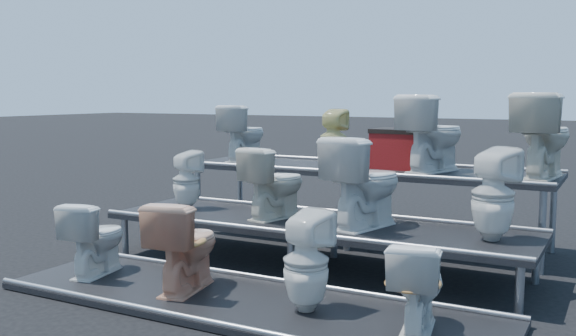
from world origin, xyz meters
The scene contains 17 objects.
ground centered at (0.00, 0.00, 0.00)m, with size 80.00×80.00×0.00m, color black.
tier_front centered at (0.00, -1.30, 0.03)m, with size 4.20×1.20×0.06m, color black.
tier_mid centered at (0.00, 0.00, 0.23)m, with size 4.20×1.20×0.46m, color black.
tier_back centered at (0.00, 1.30, 0.43)m, with size 4.20×1.20×0.86m, color black.
toilet_0 centered at (-1.58, -1.30, 0.40)m, with size 0.38×0.66×0.68m, color silver.
toilet_1 centered at (-0.57, -1.30, 0.44)m, with size 0.43×0.75×0.77m, color tan.
toilet_2 centered at (0.56, -1.30, 0.44)m, with size 0.35×0.35×0.77m, color silver.
toilet_3 centered at (1.42, -1.30, 0.38)m, with size 0.36×0.63×0.65m, color silver.
toilet_4 centered at (-1.53, 0.00, 0.78)m, with size 0.28×0.29×0.63m, color silver.
toilet_5 centered at (-0.44, 0.00, 0.82)m, with size 0.40×0.70×0.72m, color beige.
toilet_6 centered at (0.52, 0.00, 0.89)m, with size 0.48×0.84×0.85m, color silver.
toilet_7 centered at (1.67, 0.00, 0.86)m, with size 0.36×0.36×0.79m, color silver.
toilet_8 centered at (-1.61, 1.30, 1.21)m, with size 0.39×0.69×0.70m, color silver.
toilet_9 centered at (-0.38, 1.30, 1.19)m, with size 0.30×0.31×0.67m, color #D0C97F.
toilet_10 centered at (0.79, 1.30, 1.28)m, with size 0.46×0.81×0.83m, color silver.
toilet_11 centered at (1.90, 1.30, 1.29)m, with size 0.48×0.83×0.85m, color beige.
red_crate centered at (0.37, 1.43, 1.06)m, with size 0.56×0.44×0.40m, color maroon.
Camera 1 is at (2.66, -5.51, 1.69)m, focal length 40.00 mm.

